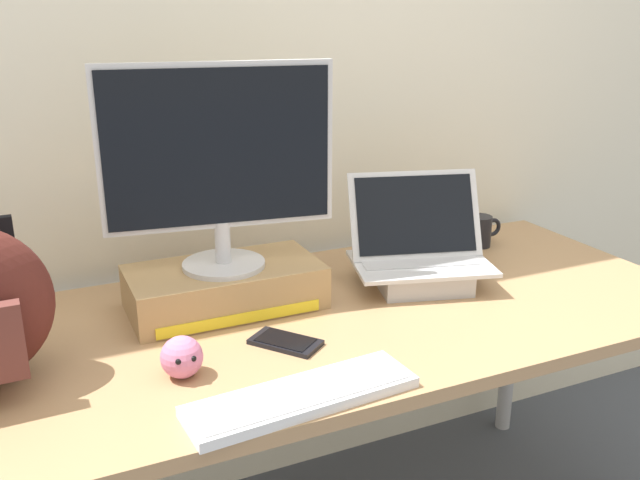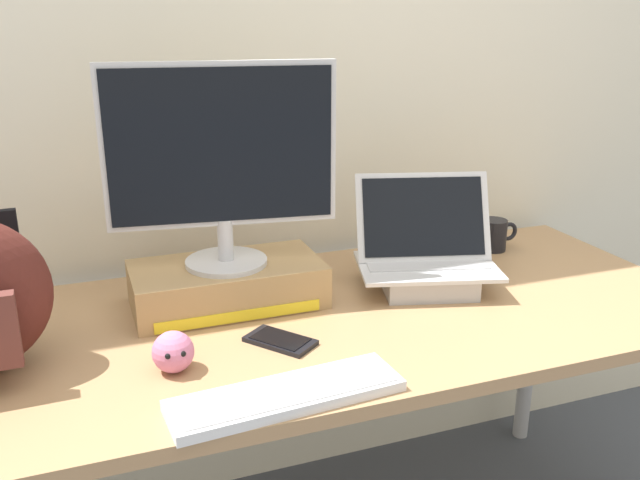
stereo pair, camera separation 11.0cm
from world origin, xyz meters
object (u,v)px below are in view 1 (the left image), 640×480
object	(u,v)px
toner_box_yellow	(225,287)
plush_toy	(182,357)
open_laptop	(419,262)
cell_phone	(285,342)
external_keyboard	(302,396)
desktop_monitor	(219,161)
coffee_mug	(479,231)

from	to	relation	value
toner_box_yellow	plush_toy	distance (m)	0.33
open_laptop	toner_box_yellow	bearing A→B (deg)	-172.01
open_laptop	cell_phone	bearing A→B (deg)	-142.91
external_keyboard	cell_phone	xyz separation A→B (m)	(0.06, 0.22, -0.01)
open_laptop	external_keyboard	size ratio (longest dim) A/B	0.90
plush_toy	open_laptop	bearing A→B (deg)	17.66
plush_toy	desktop_monitor	bearing A→B (deg)	58.31
toner_box_yellow	plush_toy	xyz separation A→B (m)	(-0.17, -0.28, -0.01)
toner_box_yellow	coffee_mug	size ratio (longest dim) A/B	3.71
desktop_monitor	plush_toy	xyz separation A→B (m)	(-0.17, -0.28, -0.31)
open_laptop	external_keyboard	world-z (taller)	open_laptop
toner_box_yellow	cell_phone	world-z (taller)	toner_box_yellow
cell_phone	open_laptop	bearing A→B (deg)	-16.31
desktop_monitor	coffee_mug	world-z (taller)	desktop_monitor
open_laptop	coffee_mug	size ratio (longest dim) A/B	3.27
toner_box_yellow	open_laptop	world-z (taller)	open_laptop
external_keyboard	plush_toy	bearing A→B (deg)	129.93
open_laptop	coffee_mug	bearing A→B (deg)	45.00
external_keyboard	open_laptop	bearing A→B (deg)	34.19
external_keyboard	coffee_mug	size ratio (longest dim) A/B	3.64
cell_phone	plush_toy	world-z (taller)	plush_toy
toner_box_yellow	plush_toy	bearing A→B (deg)	-121.62
cell_phone	plush_toy	size ratio (longest dim) A/B	1.98
desktop_monitor	coffee_mug	bearing A→B (deg)	16.11
external_keyboard	coffee_mug	distance (m)	0.99
open_laptop	desktop_monitor	bearing A→B (deg)	-171.87
coffee_mug	plush_toy	world-z (taller)	coffee_mug
plush_toy	cell_phone	bearing A→B (deg)	10.04
coffee_mug	cell_phone	bearing A→B (deg)	-155.08
external_keyboard	toner_box_yellow	bearing A→B (deg)	85.99
desktop_monitor	open_laptop	size ratio (longest dim) A/B	1.32
external_keyboard	plush_toy	size ratio (longest dim) A/B	5.33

